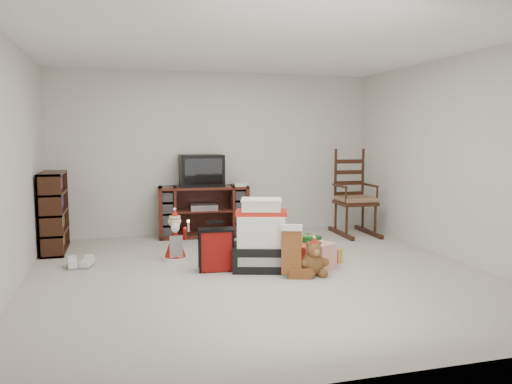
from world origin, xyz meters
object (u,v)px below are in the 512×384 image
Objects in this scene: santa_figurine at (278,243)px; gift_cluster at (313,252)px; gift_pile at (261,239)px; bookshelf at (54,213)px; sneaker_pair at (80,264)px; teddy_bear at (313,261)px; tv_stand at (204,211)px; mrs_claus_figurine at (175,241)px; red_suitcase at (216,250)px; crt_television at (201,170)px; rocking_chair at (353,204)px.

gift_cluster is at bearing -29.57° from santa_figurine.
santa_figurine is (0.33, 0.37, -0.14)m from gift_pile.
bookshelf is 3.26× the size of sneaker_pair.
tv_stand is at bearing 108.00° from teddy_bear.
gift_cluster is (2.72, -0.48, 0.07)m from sneaker_pair.
mrs_claus_figurine is at bearing 161.08° from gift_cluster.
sneaker_pair is at bearing -135.04° from tv_stand.
bookshelf reaches higher than sneaker_pair.
tv_stand is 1.75× the size of gift_cluster.
bookshelf reaches higher than red_suitcase.
tv_stand is 2.13m from bookshelf.
red_suitcase is at bearing -57.75° from mrs_claus_figurine.
crt_television reaches higher than mrs_claus_figurine.
mrs_claus_figurine is (-2.86, -0.92, -0.23)m from rocking_chair.
crt_television is (-0.34, 2.10, 0.66)m from gift_pile.
rocking_chair is at bearing 53.84° from teddy_bear.
red_suitcase is at bearing -172.93° from gift_pile.
rocking_chair is (4.35, 0.02, -0.04)m from bookshelf.
tv_stand is 2.09m from gift_pile.
rocking_chair reaches higher than gift_pile.
sneaker_pair is (-1.70, -1.43, -0.34)m from tv_stand.
teddy_bear is 1.18× the size of sneaker_pair.
mrs_claus_figurine is 1.69m from crt_television.
mrs_claus_figurine is at bearing 164.67° from santa_figurine.
crt_television is (-0.82, 2.50, 0.84)m from teddy_bear.
red_suitcase is at bearing -146.38° from rocking_chair.
mrs_claus_figurine reaches higher than gift_cluster.
mrs_claus_figurine is at bearing 141.51° from teddy_bear.
gift_pile is at bearing -79.40° from crt_television.
teddy_bear is 0.68× the size of santa_figurine.
crt_television reaches higher than teddy_bear.
santa_figurine reaches higher than teddy_bear.
red_suitcase is 1.22m from gift_cluster.
red_suitcase is 0.72× the size of gift_cluster.
gift_pile is 1.26× the size of mrs_claus_figurine.
crt_television is at bearing 111.07° from santa_figurine.
bookshelf reaches higher than tv_stand.
sneaker_pair is (-2.34, 0.27, -0.17)m from santa_figurine.
teddy_bear is at bearing -20.48° from sneaker_pair.
red_suitcase is (-0.51, 0.09, -0.11)m from gift_pile.
red_suitcase is 1.01× the size of santa_figurine.
red_suitcase is 1.75× the size of sneaker_pair.
tv_stand is 1.82m from santa_figurine.
bookshelf is (-2.07, -0.46, 0.12)m from tv_stand.
rocking_chair is 2.09× the size of crt_television.
mrs_claus_figurine reaches higher than santa_figurine.
gift_pile is at bearing -15.62° from sneaker_pair.
santa_figurine is at bearing -4.58° from sneaker_pair.
gift_cluster is at bearing 67.93° from teddy_bear.
mrs_claus_figurine is at bearing -31.20° from bookshelf.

